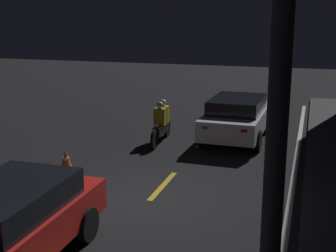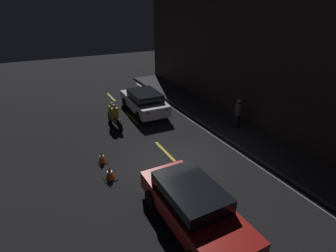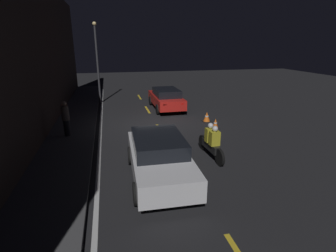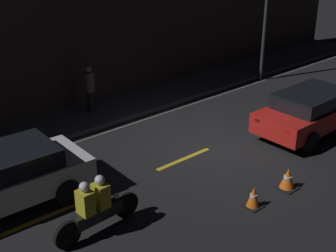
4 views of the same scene
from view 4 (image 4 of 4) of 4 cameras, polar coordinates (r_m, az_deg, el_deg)
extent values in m
plane|color=black|center=(14.20, 4.90, -2.78)|extent=(56.00, 56.00, 0.00)
cube|color=#424244|center=(17.23, -5.55, 2.45)|extent=(28.00, 2.18, 0.15)
cube|color=gold|center=(11.44, -15.20, -10.85)|extent=(2.00, 0.14, 0.01)
cube|color=gold|center=(13.57, 1.93, -4.03)|extent=(2.00, 0.14, 0.01)
cube|color=gold|center=(16.68, 13.38, 0.85)|extent=(2.00, 0.14, 0.01)
cube|color=silver|center=(16.26, -2.77, 0.90)|extent=(25.20, 0.14, 0.01)
cube|color=black|center=(11.57, -19.39, -4.01)|extent=(2.41, 1.67, 0.45)
cube|color=red|center=(11.93, -9.63, -4.12)|extent=(0.07, 0.20, 0.10)
cube|color=red|center=(12.86, -12.24, -2.18)|extent=(0.07, 0.20, 0.10)
cylinder|color=black|center=(11.64, -12.09, -7.90)|extent=(0.67, 0.20, 0.67)
cylinder|color=black|center=(13.04, -15.71, -4.61)|extent=(0.67, 0.20, 0.67)
cube|color=red|center=(15.80, 17.30, 1.57)|extent=(4.38, 1.73, 0.62)
cube|color=black|center=(15.43, 17.10, 3.22)|extent=(2.41, 1.55, 0.46)
cube|color=red|center=(14.36, 10.90, 0.66)|extent=(0.06, 0.20, 0.10)
cube|color=red|center=(13.78, 14.48, -0.72)|extent=(0.06, 0.20, 0.10)
cylinder|color=black|center=(17.39, 17.28, 2.52)|extent=(0.65, 0.18, 0.65)
cylinder|color=black|center=(15.29, 11.82, 0.14)|extent=(0.65, 0.18, 0.65)
cylinder|color=black|center=(14.46, 17.01, -1.87)|extent=(0.65, 0.18, 0.65)
cylinder|color=black|center=(11.00, -5.05, -9.58)|extent=(0.63, 0.12, 0.63)
cylinder|color=black|center=(10.26, -12.15, -12.87)|extent=(0.64, 0.14, 0.63)
cube|color=black|center=(10.52, -8.51, -10.52)|extent=(1.24, 0.31, 0.30)
sphere|color=#F2EABF|center=(10.65, -6.31, -8.45)|extent=(0.14, 0.14, 0.14)
cube|color=gold|center=(10.34, -8.20, -8.37)|extent=(0.30, 0.38, 0.55)
sphere|color=silver|center=(10.14, -8.33, -6.54)|extent=(0.22, 0.22, 0.22)
cube|color=gold|center=(10.15, -10.03, -9.18)|extent=(0.30, 0.38, 0.55)
sphere|color=silver|center=(9.95, -10.19, -7.32)|extent=(0.22, 0.22, 0.22)
cube|color=black|center=(11.65, 10.28, -9.57)|extent=(0.42, 0.42, 0.03)
cone|color=orange|center=(11.50, 10.38, -8.44)|extent=(0.32, 0.32, 0.52)
cylinder|color=white|center=(11.49, 10.39, -8.33)|extent=(0.18, 0.18, 0.06)
cube|color=black|center=(12.56, 14.26, -7.28)|extent=(0.50, 0.50, 0.03)
cone|color=orange|center=(12.42, 14.39, -6.16)|extent=(0.38, 0.38, 0.54)
cylinder|color=white|center=(12.41, 14.40, -6.05)|extent=(0.21, 0.21, 0.06)
cylinder|color=black|center=(16.54, -9.41, 2.98)|extent=(0.28, 0.28, 0.76)
cylinder|color=#594C47|center=(16.30, -9.58, 5.34)|extent=(0.34, 0.34, 0.68)
sphere|color=tan|center=(16.16, -9.69, 6.84)|extent=(0.22, 0.22, 0.22)
cylinder|color=#333338|center=(19.93, 11.83, 13.05)|extent=(0.14, 0.14, 5.50)
camera|label=1|loc=(22.22, 16.62, 17.31)|focal=50.00mm
camera|label=2|loc=(18.23, 39.10, 18.94)|focal=28.00mm
camera|label=3|loc=(12.31, -61.38, 1.81)|focal=28.00mm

